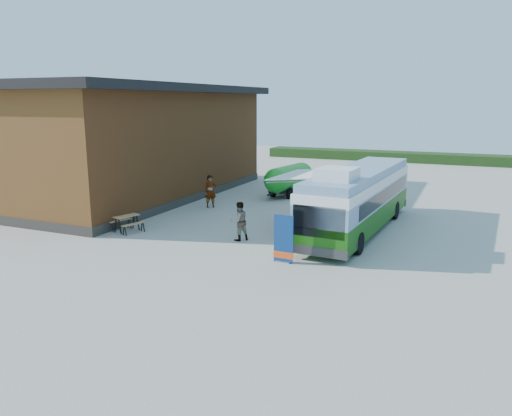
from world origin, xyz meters
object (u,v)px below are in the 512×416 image
at_px(banner, 283,243).
at_px(person_a, 211,191).
at_px(slurry_tanker, 289,178).
at_px(picnic_table, 127,220).
at_px(bus, 359,197).
at_px(person_b, 239,221).

height_order(banner, person_a, person_a).
bearing_deg(slurry_tanker, banner, -63.19).
bearing_deg(banner, picnic_table, 174.09).
distance_m(bus, picnic_table, 11.72).
bearing_deg(person_a, banner, -90.22).
relative_size(banner, picnic_table, 1.13).
bearing_deg(banner, person_b, 146.86).
height_order(bus, person_a, bus).
height_order(picnic_table, slurry_tanker, slurry_tanker).
relative_size(bus, person_b, 6.48).
xyz_separation_m(banner, slurry_tanker, (-4.84, 14.16, 0.39)).
bearing_deg(person_b, person_a, -104.62).
relative_size(picnic_table, slurry_tanker, 0.31).
bearing_deg(person_b, bus, 166.56).
bearing_deg(banner, bus, 78.65).
bearing_deg(slurry_tanker, person_b, -73.60).
xyz_separation_m(bus, picnic_table, (-10.66, -4.75, -1.13)).
xyz_separation_m(picnic_table, person_b, (5.90, 0.79, 0.31)).
height_order(bus, banner, bus).
bearing_deg(banner, slurry_tanker, 112.56).
height_order(bus, person_b, bus).
distance_m(bus, person_b, 6.25).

